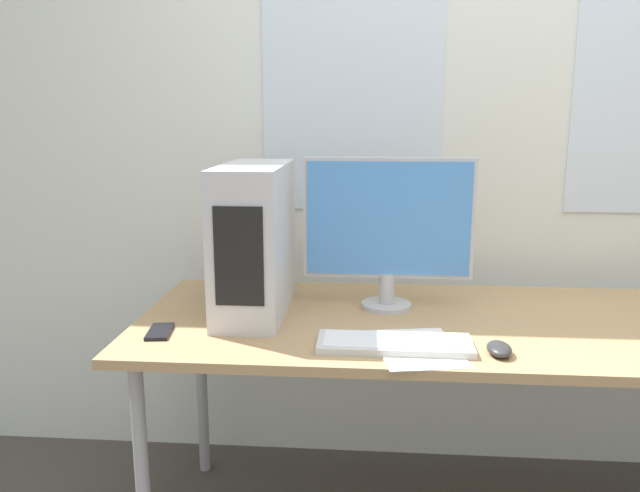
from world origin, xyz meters
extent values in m
cube|color=silver|center=(0.00, 0.92, 1.35)|extent=(8.00, 0.06, 2.70)
cube|color=silver|center=(-0.55, 0.88, 1.51)|extent=(0.65, 0.01, 1.02)
cube|color=tan|center=(0.00, 0.39, 0.72)|extent=(2.36, 0.79, 0.03)
cylinder|color=#99999E|center=(-1.10, 0.08, 0.36)|extent=(0.04, 0.04, 0.71)
cylinder|color=#99999E|center=(-1.10, 0.71, 0.36)|extent=(0.04, 0.04, 0.71)
cube|color=silver|center=(-0.83, 0.43, 0.97)|extent=(0.19, 0.48, 0.46)
cube|color=black|center=(-0.83, 0.19, 0.97)|extent=(0.14, 0.00, 0.28)
cylinder|color=#B7B7BC|center=(-0.42, 0.50, 0.75)|extent=(0.16, 0.16, 0.02)
cylinder|color=#B7B7BC|center=(-0.42, 0.50, 0.80)|extent=(0.05, 0.05, 0.10)
cube|color=#B7B7BC|center=(-0.42, 0.50, 1.03)|extent=(0.53, 0.03, 0.38)
cube|color=#4C8CD8|center=(-0.42, 0.48, 1.03)|extent=(0.51, 0.00, 0.36)
cube|color=silver|center=(-0.41, 0.15, 0.75)|extent=(0.41, 0.15, 0.02)
cube|color=white|center=(-0.41, 0.15, 0.76)|extent=(0.38, 0.13, 0.00)
ellipsoid|color=#2D2D2D|center=(-0.14, 0.12, 0.75)|extent=(0.06, 0.10, 0.03)
cube|color=black|center=(-1.07, 0.20, 0.74)|extent=(0.08, 0.14, 0.01)
cube|color=white|center=(-0.35, 0.15, 0.74)|extent=(0.26, 0.33, 0.00)
camera|label=1|loc=(-0.48, -1.44, 1.35)|focal=35.00mm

